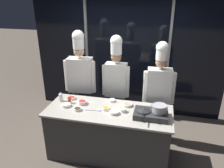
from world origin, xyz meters
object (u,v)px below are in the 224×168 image
squeeze_bottle_clear (61,97)px  prep_bowl_bean_sprouts (114,112)px  portable_stove (151,114)px  squeeze_bottle_chili (69,99)px  chef_head (80,75)px  prep_bowl_bell_pepper (82,102)px  stock_pot (159,108)px  chef_line (159,86)px  serving_spoon_slotted (97,110)px  frying_pan (143,109)px  prep_bowl_chili_flakes (72,98)px  chef_sous (116,78)px  prep_bowl_mushrooms (127,104)px  prep_bowl_ginger (123,110)px  prep_bowl_chicken (66,105)px  prep_bowl_rice (112,100)px  prep_bowl_carrots (106,108)px

squeeze_bottle_clear → prep_bowl_bean_sprouts: 1.01m
portable_stove → squeeze_bottle_chili: size_ratio=3.29×
chef_head → prep_bowl_bell_pepper: bearing=108.4°
prep_bowl_bean_sprouts → chef_head: (-0.85, 0.81, 0.25)m
stock_pot → chef_line: chef_line is taller
portable_stove → prep_bowl_bean_sprouts: portable_stove is taller
prep_bowl_bell_pepper → serving_spoon_slotted: (0.30, -0.16, -0.02)m
portable_stove → frying_pan: 0.14m
squeeze_bottle_clear → prep_bowl_chili_flakes: 0.20m
squeeze_bottle_chili → chef_sous: size_ratio=0.08×
frying_pan → prep_bowl_mushrooms: 0.40m
stock_pot → prep_bowl_bean_sprouts: stock_pot is taller
stock_pot → prep_bowl_ginger: stock_pot is taller
squeeze_bottle_clear → chef_sous: 1.05m
chef_sous → squeeze_bottle_clear: bearing=36.1°
squeeze_bottle_clear → chef_sous: (0.84, 0.61, 0.19)m
prep_bowl_chili_flakes → prep_bowl_mushrooms: bearing=-1.8°
prep_bowl_bell_pepper → frying_pan: bearing=-9.2°
frying_pan → chef_sous: (-0.59, 0.79, 0.15)m
chef_line → prep_bowl_chili_flakes: bearing=12.0°
prep_bowl_bell_pepper → chef_head: size_ratio=0.07×
prep_bowl_ginger → prep_bowl_chicken: size_ratio=0.62×
chef_line → prep_bowl_rice: bearing=20.8°
frying_pan → squeeze_bottle_chili: 1.27m
prep_bowl_chicken → prep_bowl_mushrooms: bearing=14.2°
chef_line → chef_sous: bearing=-9.2°
prep_bowl_bean_sprouts → chef_head: chef_head is taller
frying_pan → prep_bowl_rice: 0.68m
prep_bowl_chili_flakes → serving_spoon_slotted: bearing=-28.7°
prep_bowl_chicken → chef_sous: chef_sous is taller
prep_bowl_mushrooms → prep_bowl_ginger: 0.22m
frying_pan → prep_bowl_chili_flakes: 1.31m
stock_pot → prep_bowl_mushrooms: (-0.52, 0.26, -0.14)m
prep_bowl_bell_pepper → prep_bowl_chicken: (-0.23, -0.15, -0.01)m
prep_bowl_bean_sprouts → chef_sous: (-0.15, 0.82, 0.24)m
prep_bowl_chicken → stock_pot: bearing=-0.7°
prep_bowl_chicken → prep_bowl_rice: size_ratio=1.38×
frying_pan → chef_line: bearing=74.3°
frying_pan → prep_bowl_carrots: frying_pan is taller
stock_pot → squeeze_bottle_chili: bearing=174.4°
portable_stove → serving_spoon_slotted: (-0.85, 0.00, -0.04)m
frying_pan → portable_stove: bearing=2.1°
prep_bowl_bean_sprouts → chef_head: 1.20m
prep_bowl_rice → squeeze_bottle_clear: bearing=-167.9°
squeeze_bottle_chili → prep_bowl_chili_flakes: bearing=95.4°
prep_bowl_rice → serving_spoon_slotted: (-0.17, -0.36, -0.02)m
squeeze_bottle_clear → serving_spoon_slotted: size_ratio=0.63×
prep_bowl_bell_pepper → chef_sous: chef_sous is taller
prep_bowl_bean_sprouts → prep_bowl_ginger: (0.13, 0.08, 0.01)m
portable_stove → prep_bowl_mushrooms: size_ratio=3.06×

